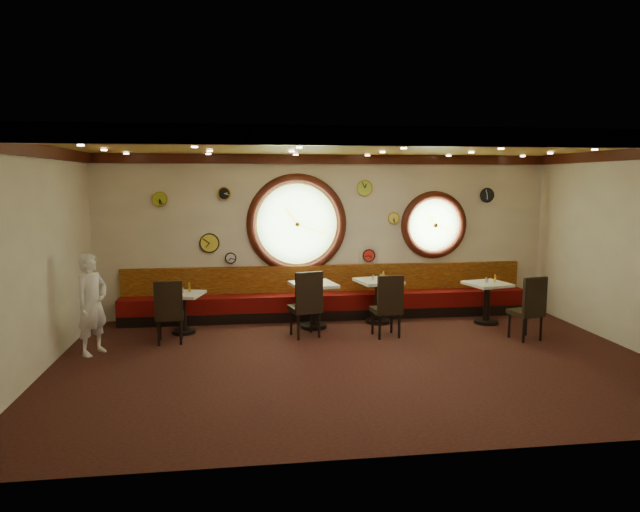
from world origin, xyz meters
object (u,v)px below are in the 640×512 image
(chair_d, at_px, (530,304))
(condiment_a_pepper, at_px, (183,290))
(condiment_a_bottle, at_px, (190,287))
(table_a, at_px, (183,308))
(chair_c, at_px, (388,302))
(chair_a, at_px, (169,308))
(condiment_d_salt, at_px, (486,280))
(table_d, at_px, (487,298))
(condiment_c_pepper, at_px, (381,277))
(waiter, at_px, (92,304))
(condiment_a_salt, at_px, (177,290))
(table_c, at_px, (378,296))
(table_b, at_px, (313,300))
(condiment_d_bottle, at_px, (495,279))
(chair_b, at_px, (307,300))
(condiment_d_pepper, at_px, (487,281))
(condiment_b_pepper, at_px, (318,280))
(condiment_c_bottle, at_px, (384,275))
(condiment_b_salt, at_px, (307,280))
(condiment_b_bottle, at_px, (316,278))
(condiment_c_salt, at_px, (373,277))

(chair_d, relative_size, condiment_a_pepper, 6.78)
(condiment_a_bottle, bearing_deg, table_a, -139.71)
(chair_c, bearing_deg, chair_a, 171.33)
(condiment_d_salt, bearing_deg, table_d, -29.56)
(chair_c, xyz_separation_m, condiment_c_pepper, (0.12, 1.05, 0.26))
(condiment_c_pepper, relative_size, waiter, 0.06)
(table_d, bearing_deg, condiment_a_pepper, 179.45)
(condiment_a_salt, xyz_separation_m, condiment_a_pepper, (0.10, -0.04, 0.00))
(table_a, distance_m, condiment_a_bottle, 0.39)
(table_c, xyz_separation_m, condiment_d_salt, (2.01, -0.31, 0.31))
(table_b, bearing_deg, condiment_a_bottle, 179.05)
(chair_d, distance_m, condiment_d_bottle, 1.28)
(chair_b, distance_m, chair_c, 1.40)
(table_b, relative_size, chair_c, 1.32)
(table_d, height_order, condiment_d_pepper, condiment_d_pepper)
(condiment_c_pepper, bearing_deg, chair_b, -150.07)
(condiment_b_pepper, height_order, condiment_d_pepper, condiment_b_pepper)
(chair_a, distance_m, condiment_a_salt, 0.72)
(chair_a, bearing_deg, table_b, 11.91)
(table_c, xyz_separation_m, chair_b, (-1.46, -0.86, 0.14))
(chair_a, relative_size, condiment_d_salt, 6.46)
(condiment_c_bottle, bearing_deg, condiment_a_bottle, -175.69)
(condiment_d_pepper, bearing_deg, condiment_b_pepper, 178.14)
(table_c, bearing_deg, table_d, -9.11)
(table_c, distance_m, chair_d, 2.73)
(condiment_c_pepper, bearing_deg, condiment_a_pepper, -175.66)
(condiment_a_salt, bearing_deg, condiment_c_bottle, 4.89)
(table_a, distance_m, condiment_c_bottle, 3.78)
(condiment_a_salt, bearing_deg, condiment_c_pepper, 3.56)
(condiment_b_salt, xyz_separation_m, condiment_c_bottle, (1.50, 0.24, 0.01))
(condiment_d_pepper, xyz_separation_m, condiment_c_bottle, (-1.88, 0.47, 0.07))
(chair_d, bearing_deg, condiment_a_salt, 154.16)
(chair_c, relative_size, condiment_d_pepper, 7.52)
(chair_d, xyz_separation_m, waiter, (-7.13, 0.22, 0.17))
(table_c, bearing_deg, table_b, -170.59)
(table_d, xyz_separation_m, condiment_b_pepper, (-3.22, 0.06, 0.40))
(condiment_d_salt, relative_size, waiter, 0.06)
(chair_d, xyz_separation_m, condiment_d_pepper, (-0.25, 1.17, 0.20))
(condiment_d_salt, bearing_deg, waiter, -171.65)
(condiment_d_salt, xyz_separation_m, condiment_c_pepper, (-1.96, 0.32, 0.05))
(table_c, relative_size, condiment_b_salt, 8.83)
(table_b, height_order, condiment_b_bottle, condiment_b_bottle)
(table_d, relative_size, condiment_d_salt, 8.40)
(chair_b, relative_size, condiment_d_pepper, 7.98)
(condiment_a_pepper, distance_m, condiment_c_pepper, 3.66)
(condiment_d_salt, height_order, condiment_c_pepper, condiment_c_pepper)
(condiment_a_bottle, relative_size, condiment_d_bottle, 1.25)
(condiment_c_salt, distance_m, waiter, 4.96)
(table_a, relative_size, condiment_d_bottle, 5.97)
(table_b, xyz_separation_m, waiter, (-3.61, -1.11, 0.27))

